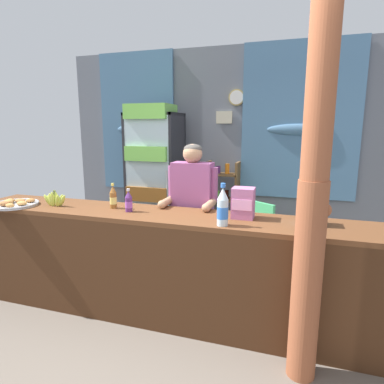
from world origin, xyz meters
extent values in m
plane|color=#665B51|center=(0.00, 1.13, 0.00)|extent=(7.34, 7.34, 0.00)
cube|color=slate|center=(0.00, 2.88, 1.45)|extent=(5.10, 0.12, 2.90)
cube|color=teal|center=(-1.45, 2.79, 1.81)|extent=(1.26, 0.04, 2.17)
ellipsoid|color=teal|center=(-1.45, 2.77, 1.70)|extent=(0.69, 0.10, 0.16)
cube|color=teal|center=(1.06, 2.79, 1.81)|extent=(1.59, 0.04, 2.17)
ellipsoid|color=teal|center=(1.06, 2.77, 1.70)|extent=(0.88, 0.10, 0.16)
cylinder|color=tan|center=(0.17, 2.80, 2.16)|extent=(0.23, 0.03, 0.23)
cylinder|color=white|center=(0.17, 2.79, 2.16)|extent=(0.20, 0.01, 0.20)
cube|color=beige|center=(-0.01, 2.80, 1.88)|extent=(0.24, 0.02, 0.18)
cube|color=brown|center=(0.01, 0.51, 0.96)|extent=(3.99, 0.56, 0.04)
cube|color=#432715|center=(0.01, 0.25, 0.47)|extent=(3.99, 0.04, 0.94)
cube|color=#432715|center=(-1.94, 0.51, 0.47)|extent=(0.08, 0.51, 0.94)
cylinder|color=#995133|center=(1.16, 0.09, 0.70)|extent=(0.20, 0.20, 1.40)
cylinder|color=#995133|center=(1.16, 0.09, 2.10)|extent=(0.18, 0.18, 1.40)
ellipsoid|color=#995133|center=(1.24, 0.09, 1.21)|extent=(0.06, 0.05, 0.08)
cube|color=#232328|center=(-0.91, 2.55, 0.97)|extent=(0.73, 0.04, 1.94)
cube|color=#232328|center=(-1.25, 2.27, 0.97)|extent=(0.04, 0.59, 1.94)
cube|color=#232328|center=(-0.56, 2.27, 0.97)|extent=(0.04, 0.59, 1.94)
cube|color=#232328|center=(-0.91, 2.27, 1.92)|extent=(0.73, 0.59, 0.04)
cube|color=#232328|center=(-0.91, 2.27, 0.04)|extent=(0.73, 0.59, 0.08)
cube|color=silver|center=(-0.91, 1.99, 1.02)|extent=(0.67, 0.02, 1.78)
cylinder|color=#B7B7BC|center=(-0.60, 1.96, 0.97)|extent=(0.02, 0.02, 0.40)
cube|color=silver|center=(-0.91, 2.27, 0.71)|extent=(0.65, 0.51, 0.02)
cube|color=brown|center=(-0.91, 2.15, 0.82)|extent=(0.61, 0.47, 0.20)
cube|color=silver|center=(-0.91, 2.27, 1.27)|extent=(0.65, 0.51, 0.02)
cube|color=#75C64C|center=(-0.91, 2.15, 1.38)|extent=(0.61, 0.47, 0.20)
cube|color=silver|center=(-0.91, 2.27, 1.84)|extent=(0.65, 0.51, 0.02)
cube|color=#75C64C|center=(-0.91, 2.15, 1.95)|extent=(0.61, 0.47, 0.20)
cube|color=brown|center=(-0.19, 2.59, 0.62)|extent=(0.04, 0.28, 1.24)
cube|color=brown|center=(0.25, 2.59, 0.62)|extent=(0.04, 0.28, 1.24)
cube|color=brown|center=(0.03, 2.59, 1.06)|extent=(0.44, 0.28, 0.02)
cylinder|color=#56286B|center=(-0.04, 2.59, 1.12)|extent=(0.06, 0.06, 0.11)
cylinder|color=orange|center=(0.09, 2.59, 1.14)|extent=(0.06, 0.06, 0.15)
cube|color=brown|center=(0.03, 2.59, 0.68)|extent=(0.44, 0.28, 0.02)
cylinder|color=#75C64C|center=(-0.04, 2.59, 0.75)|extent=(0.05, 0.05, 0.11)
cylinder|color=black|center=(0.09, 2.59, 0.76)|extent=(0.06, 0.06, 0.13)
cube|color=brown|center=(0.03, 2.59, 0.31)|extent=(0.44, 0.28, 0.02)
cylinder|color=black|center=(-0.04, 2.59, 0.40)|extent=(0.05, 0.05, 0.15)
cylinder|color=brown|center=(0.09, 2.59, 0.39)|extent=(0.07, 0.07, 0.13)
cube|color=#4CC675|center=(0.77, 1.93, 0.44)|extent=(0.61, 0.61, 0.04)
cube|color=#4CC675|center=(0.66, 1.76, 0.66)|extent=(0.37, 0.27, 0.40)
cylinder|color=#4CC675|center=(1.04, 1.98, 0.22)|extent=(0.04, 0.04, 0.44)
cylinder|color=#4CC675|center=(0.72, 2.19, 0.22)|extent=(0.04, 0.04, 0.44)
cylinder|color=#4CC675|center=(0.83, 1.67, 0.22)|extent=(0.04, 0.04, 0.44)
cylinder|color=#4CC675|center=(0.51, 1.88, 0.22)|extent=(0.04, 0.04, 0.44)
cube|color=#4CC675|center=(0.94, 1.82, 0.56)|extent=(0.25, 0.35, 0.03)
cube|color=#4CC675|center=(0.61, 2.04, 0.56)|extent=(0.25, 0.35, 0.03)
cylinder|color=#28282D|center=(-0.01, 0.95, 0.43)|extent=(0.11, 0.11, 0.86)
cylinder|color=#28282D|center=(0.16, 0.95, 0.43)|extent=(0.11, 0.11, 0.86)
cube|color=#934C7F|center=(0.08, 0.95, 1.13)|extent=(0.40, 0.20, 0.54)
sphere|color=tan|center=(0.08, 0.95, 1.48)|extent=(0.19, 0.19, 0.19)
ellipsoid|color=#4C4742|center=(0.08, 0.96, 1.52)|extent=(0.18, 0.18, 0.10)
cylinder|color=#934C7F|center=(-0.14, 0.95, 1.19)|extent=(0.08, 0.08, 0.33)
cylinder|color=tan|center=(-0.14, 0.80, 1.02)|extent=(0.07, 0.26, 0.07)
sphere|color=tan|center=(-0.14, 0.67, 1.02)|extent=(0.08, 0.08, 0.08)
cylinder|color=#934C7F|center=(0.29, 0.95, 1.19)|extent=(0.08, 0.08, 0.33)
cylinder|color=tan|center=(0.29, 0.80, 1.02)|extent=(0.07, 0.26, 0.07)
sphere|color=tan|center=(0.29, 0.67, 1.02)|extent=(0.08, 0.08, 0.08)
cylinder|color=silver|center=(0.52, 0.31, 1.09)|extent=(0.09, 0.09, 0.21)
cone|color=silver|center=(0.52, 0.31, 1.24)|extent=(0.09, 0.09, 0.09)
cylinder|color=blue|center=(0.52, 0.31, 1.30)|extent=(0.04, 0.04, 0.03)
cylinder|color=blue|center=(0.52, 0.31, 1.09)|extent=(0.09, 0.09, 0.09)
cylinder|color=brown|center=(-0.58, 0.55, 1.06)|extent=(0.06, 0.06, 0.15)
cone|color=brown|center=(-0.58, 0.55, 1.16)|extent=(0.06, 0.06, 0.07)
cylinder|color=#E5CC4C|center=(-0.58, 0.55, 1.21)|extent=(0.03, 0.03, 0.02)
cylinder|color=#E5D166|center=(-0.58, 0.55, 1.06)|extent=(0.06, 0.06, 0.07)
cylinder|color=#56286B|center=(-0.38, 0.48, 1.05)|extent=(0.06, 0.06, 0.13)
cone|color=#56286B|center=(-0.38, 0.48, 1.14)|extent=(0.06, 0.06, 0.06)
cylinder|color=silver|center=(-0.38, 0.48, 1.18)|extent=(0.03, 0.03, 0.02)
cylinder|color=purple|center=(-0.38, 0.48, 1.05)|extent=(0.07, 0.07, 0.06)
cube|color=#3D75B7|center=(1.16, 0.55, 1.09)|extent=(0.17, 0.14, 0.21)
cube|color=#7CB5F7|center=(1.16, 0.48, 1.09)|extent=(0.15, 0.00, 0.07)
cube|color=#B76699|center=(0.64, 0.58, 1.11)|extent=(0.18, 0.16, 0.26)
cube|color=#F7A5D8|center=(0.64, 0.50, 1.11)|extent=(0.16, 0.00, 0.09)
cylinder|color=#BCBCC1|center=(-1.55, 0.34, 0.99)|extent=(0.42, 0.42, 0.02)
torus|color=#BCBCC1|center=(-1.55, 0.34, 1.00)|extent=(0.44, 0.44, 0.02)
ellipsoid|color=#C68947|center=(-1.45, 0.33, 1.02)|extent=(0.10, 0.09, 0.04)
ellipsoid|color=#B2753D|center=(-1.47, 0.46, 1.02)|extent=(0.09, 0.08, 0.04)
ellipsoid|color=#B2753D|center=(-1.57, 0.42, 1.02)|extent=(0.11, 0.08, 0.04)
ellipsoid|color=#C68947|center=(-1.64, 0.38, 1.02)|extent=(0.09, 0.08, 0.04)
ellipsoid|color=#C68947|center=(-1.61, 0.32, 1.02)|extent=(0.10, 0.08, 0.04)
ellipsoid|color=#A36638|center=(-1.58, 0.24, 1.02)|extent=(0.11, 0.07, 0.05)
ellipsoid|color=#C68947|center=(-1.48, 0.22, 1.02)|extent=(0.09, 0.06, 0.04)
ellipsoid|color=#B7C647|center=(-1.26, 0.45, 1.04)|extent=(0.10, 0.03, 0.12)
ellipsoid|color=#B7C647|center=(-1.23, 0.46, 1.03)|extent=(0.07, 0.03, 0.12)
ellipsoid|color=#B7C647|center=(-1.21, 0.44, 1.04)|extent=(0.06, 0.04, 0.14)
ellipsoid|color=#B7C647|center=(-1.18, 0.44, 1.05)|extent=(0.04, 0.04, 0.15)
ellipsoid|color=#B7C647|center=(-1.16, 0.46, 1.05)|extent=(0.03, 0.05, 0.15)
ellipsoid|color=#B7C647|center=(-1.13, 0.44, 1.04)|extent=(0.06, 0.04, 0.13)
ellipsoid|color=#B7C647|center=(-1.11, 0.45, 1.04)|extent=(0.09, 0.04, 0.14)
ellipsoid|color=#B7C647|center=(-1.08, 0.46, 1.04)|extent=(0.10, 0.05, 0.14)
cylinder|color=olive|center=(-1.17, 0.46, 1.11)|extent=(0.02, 0.02, 0.05)
camera|label=1|loc=(1.04, -2.09, 1.73)|focal=30.58mm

